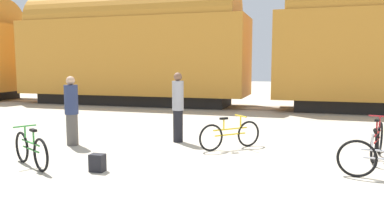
# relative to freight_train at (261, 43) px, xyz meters

# --- Properties ---
(ground_plane) EXTENTS (80.00, 80.00, 0.00)m
(ground_plane) POSITION_rel_freight_train_xyz_m (0.00, -10.78, -3.05)
(ground_plane) COLOR #B2A893
(freight_train) EXTENTS (51.72, 3.04, 5.78)m
(freight_train) POSITION_rel_freight_train_xyz_m (0.00, 0.00, 0.00)
(freight_train) COLOR black
(freight_train) RESTS_ON ground_plane
(rail_near) EXTENTS (63.72, 0.07, 0.01)m
(rail_near) POSITION_rel_freight_train_xyz_m (0.00, -0.72, -3.04)
(rail_near) COLOR #4C4238
(rail_near) RESTS_ON ground_plane
(rail_far) EXTENTS (63.72, 0.07, 0.01)m
(rail_far) POSITION_rel_freight_train_xyz_m (0.00, 0.72, -3.04)
(rail_far) COLOR #4C4238
(rail_far) RESTS_ON ground_plane
(bicycle_maroon) EXTENTS (0.56, 1.65, 0.92)m
(bicycle_maroon) POSITION_rel_freight_train_xyz_m (3.60, -8.86, -2.66)
(bicycle_maroon) COLOR black
(bicycle_maroon) RESTS_ON ground_plane
(bicycle_yellow) EXTENTS (1.27, 1.27, 0.81)m
(bicycle_yellow) POSITION_rel_freight_train_xyz_m (0.35, -8.90, -2.70)
(bicycle_yellow) COLOR black
(bicycle_yellow) RESTS_ON ground_plane
(bicycle_green) EXTENTS (1.45, 0.83, 0.81)m
(bicycle_green) POSITION_rel_freight_train_xyz_m (-3.16, -11.67, -2.70)
(bicycle_green) COLOR black
(bicycle_green) RESTS_ON ground_plane
(person_in_navy) EXTENTS (0.34, 0.34, 1.76)m
(person_in_navy) POSITION_rel_freight_train_xyz_m (-3.59, -9.66, -2.16)
(person_in_navy) COLOR #514C47
(person_in_navy) RESTS_ON ground_plane
(person_in_grey) EXTENTS (0.30, 0.30, 1.84)m
(person_in_grey) POSITION_rel_freight_train_xyz_m (-1.15, -8.49, -2.10)
(person_in_grey) COLOR black
(person_in_grey) RESTS_ON ground_plane
(backpack) EXTENTS (0.28, 0.20, 0.34)m
(backpack) POSITION_rel_freight_train_xyz_m (-1.72, -11.57, -2.88)
(backpack) COLOR black
(backpack) RESTS_ON ground_plane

